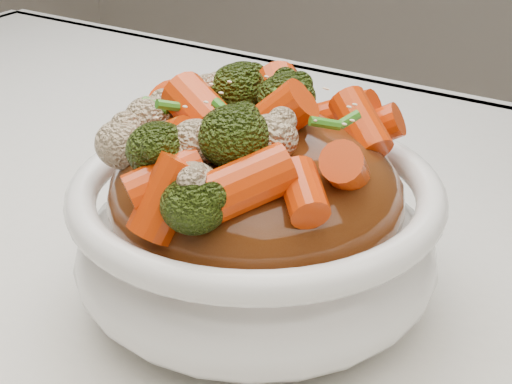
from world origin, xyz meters
The scene contains 8 objects.
tablecloth centered at (0.00, 0.00, 0.73)m, with size 1.20×0.80×0.04m, color silver.
bowl centered at (0.04, 0.00, 0.79)m, with size 0.21×0.21×0.08m, color white, non-canonical shape.
sauce_base centered at (0.04, 0.00, 0.82)m, with size 0.17×0.17×0.09m, color #51260D.
carrots centered at (0.04, 0.00, 0.88)m, with size 0.17×0.17×0.05m, color #D13806, non-canonical shape.
broccoli centered at (0.04, 0.00, 0.88)m, with size 0.17×0.17×0.04m, color black, non-canonical shape.
cauliflower centered at (0.04, 0.00, 0.88)m, with size 0.17×0.17×0.03m, color #C8AF88, non-canonical shape.
scallions centered at (0.04, 0.00, 0.88)m, with size 0.12×0.12×0.02m, color #327E1D, non-canonical shape.
sesame_seeds centered at (0.04, 0.00, 0.88)m, with size 0.15×0.15×0.01m, color beige, non-canonical shape.
Camera 1 is at (0.25, -0.33, 1.02)m, focal length 55.00 mm.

